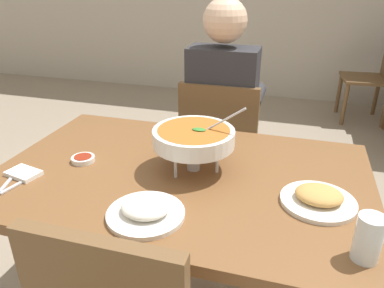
# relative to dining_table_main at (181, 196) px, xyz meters

# --- Properties ---
(dining_table_main) EXTENTS (1.37, 0.89, 0.74)m
(dining_table_main) POSITION_rel_dining_table_main_xyz_m (0.00, 0.00, 0.00)
(dining_table_main) COLOR brown
(dining_table_main) RESTS_ON ground_plane
(chair_diner_main) EXTENTS (0.44, 0.44, 0.90)m
(chair_diner_main) POSITION_rel_dining_table_main_xyz_m (-0.00, 0.73, -0.13)
(chair_diner_main) COLOR brown
(chair_diner_main) RESTS_ON ground_plane
(diner_main) EXTENTS (0.40, 0.45, 1.31)m
(diner_main) POSITION_rel_dining_table_main_xyz_m (0.00, 0.77, 0.11)
(diner_main) COLOR #2D2D38
(diner_main) RESTS_ON ground_plane
(curry_bowl) EXTENTS (0.33, 0.30, 0.26)m
(curry_bowl) POSITION_rel_dining_table_main_xyz_m (0.04, 0.04, 0.23)
(curry_bowl) COLOR silver
(curry_bowl) RESTS_ON dining_table_main
(rice_plate) EXTENTS (0.24, 0.24, 0.06)m
(rice_plate) POSITION_rel_dining_table_main_xyz_m (-0.02, -0.29, 0.12)
(rice_plate) COLOR white
(rice_plate) RESTS_ON dining_table_main
(appetizer_plate) EXTENTS (0.24, 0.24, 0.06)m
(appetizer_plate) POSITION_rel_dining_table_main_xyz_m (0.49, -0.07, 0.12)
(appetizer_plate) COLOR white
(appetizer_plate) RESTS_ON dining_table_main
(sauce_dish) EXTENTS (0.09, 0.09, 0.02)m
(sauce_dish) POSITION_rel_dining_table_main_xyz_m (-0.39, -0.02, 0.11)
(sauce_dish) COLOR white
(sauce_dish) RESTS_ON dining_table_main
(napkin_folded) EXTENTS (0.13, 0.10, 0.02)m
(napkin_folded) POSITION_rel_dining_table_main_xyz_m (-0.55, -0.18, 0.11)
(napkin_folded) COLOR white
(napkin_folded) RESTS_ON dining_table_main
(fork_utensil) EXTENTS (0.06, 0.17, 0.01)m
(fork_utensil) POSITION_rel_dining_table_main_xyz_m (-0.57, -0.23, 0.10)
(fork_utensil) COLOR silver
(fork_utensil) RESTS_ON dining_table_main
(spoon_utensil) EXTENTS (0.05, 0.17, 0.01)m
(spoon_utensil) POSITION_rel_dining_table_main_xyz_m (-0.52, -0.23, 0.10)
(spoon_utensil) COLOR silver
(spoon_utensil) RESTS_ON dining_table_main
(drink_glass) EXTENTS (0.07, 0.07, 0.13)m
(drink_glass) POSITION_rel_dining_table_main_xyz_m (0.60, -0.30, 0.16)
(drink_glass) COLOR silver
(drink_glass) RESTS_ON dining_table_main
(chair_bg_corner) EXTENTS (0.48, 0.48, 0.90)m
(chair_bg_corner) POSITION_rel_dining_table_main_xyz_m (1.12, 2.86, -0.13)
(chair_bg_corner) COLOR brown
(chair_bg_corner) RESTS_ON ground_plane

